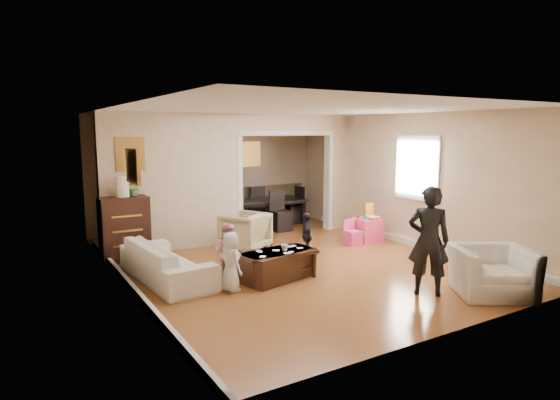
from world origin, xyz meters
TOP-DOWN VIEW (x-y plane):
  - floor at (0.00, 0.00)m, footprint 7.00×7.00m
  - partition_left at (-1.38, 1.80)m, footprint 2.75×0.18m
  - partition_right at (2.48, 1.80)m, footprint 0.55×0.18m
  - partition_header at (1.10, 1.80)m, footprint 2.22×0.18m
  - window_pane at (2.73, -0.40)m, footprint 0.03×0.95m
  - framed_art_partition at (-2.20, 1.70)m, footprint 0.45×0.03m
  - framed_art_sofa_wall at (-2.71, -0.60)m, footprint 0.03×0.55m
  - framed_art_alcove at (1.10, 3.44)m, footprint 0.45×0.03m
  - sofa at (-2.13, -0.01)m, footprint 0.97×2.08m
  - armchair_back at (-0.26, 1.07)m, footprint 1.04×1.05m
  - armchair_front at (1.55, -2.93)m, footprint 1.33×1.28m
  - dresser at (-2.40, 1.51)m, footprint 0.82×0.46m
  - table_lamp at (-2.40, 1.51)m, footprint 0.22×0.22m
  - potted_plant at (-2.20, 1.51)m, footprint 0.28×0.25m
  - coffee_table at (-0.65, -0.81)m, footprint 1.28×0.86m
  - coffee_cup at (-0.55, -0.86)m, footprint 0.13×0.13m
  - play_table at (2.22, 0.41)m, footprint 0.52×0.52m
  - cereal_box at (2.34, 0.51)m, footprint 0.20×0.08m
  - cyan_cup at (2.12, 0.36)m, footprint 0.08×0.08m
  - toy_block at (2.10, 0.53)m, footprint 0.09×0.08m
  - play_bowl at (2.27, 0.29)m, footprint 0.25×0.25m
  - dining_table at (1.22, 2.86)m, footprint 1.85×1.10m
  - adult_person at (0.78, -2.47)m, footprint 0.65×0.65m
  - child_kneel_a at (-1.50, -0.96)m, footprint 0.30×0.44m
  - child_kneel_b at (-1.35, -0.51)m, footprint 0.52×0.55m
  - child_toddler at (0.40, -0.06)m, footprint 0.45×0.51m
  - craft_papers at (-0.61, -0.82)m, footprint 0.87×0.46m

SIDE VIEW (x-z plane):
  - floor at x=0.00m, z-range 0.00..0.00m
  - coffee_table at x=-0.65m, z-range 0.00..0.44m
  - play_table at x=2.22m, z-range 0.00..0.47m
  - sofa at x=-2.13m, z-range 0.00..0.59m
  - dining_table at x=1.22m, z-range 0.00..0.63m
  - armchair_front at x=1.55m, z-range 0.00..0.66m
  - armchair_back at x=-0.26m, z-range 0.00..0.71m
  - child_toddler at x=0.40m, z-range 0.00..0.83m
  - child_kneel_a at x=-1.50m, z-range 0.00..0.85m
  - craft_papers at x=-0.61m, z-range 0.44..0.44m
  - child_kneel_b at x=-1.35m, z-range 0.00..0.89m
  - coffee_cup at x=-0.55m, z-range 0.44..0.54m
  - toy_block at x=2.10m, z-range 0.47..0.52m
  - play_bowl at x=2.27m, z-range 0.47..0.53m
  - cyan_cup at x=2.12m, z-range 0.47..0.55m
  - dresser at x=-2.40m, z-range 0.00..1.12m
  - cereal_box at x=2.34m, z-range 0.47..0.77m
  - adult_person at x=0.78m, z-range 0.00..1.53m
  - potted_plant at x=-2.20m, z-range 1.12..1.44m
  - partition_left at x=-1.38m, z-range 0.00..2.60m
  - partition_right at x=2.48m, z-range 0.00..2.60m
  - table_lamp at x=-2.40m, z-range 1.12..1.48m
  - window_pane at x=2.73m, z-range 1.00..2.10m
  - framed_art_alcove at x=1.10m, z-range 1.42..1.98m
  - framed_art_sofa_wall at x=-2.71m, z-range 1.60..2.00m
  - framed_art_partition at x=-2.20m, z-range 1.58..2.12m
  - partition_header at x=1.10m, z-range 2.25..2.60m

